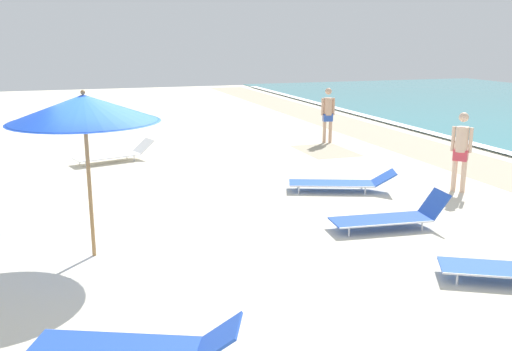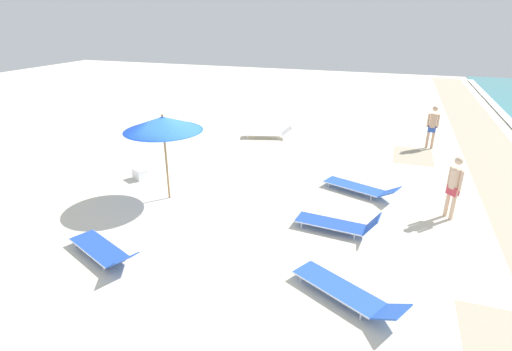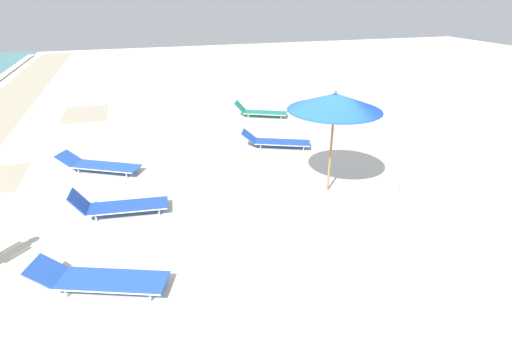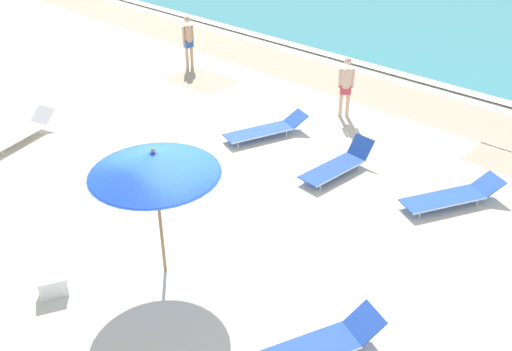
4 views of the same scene
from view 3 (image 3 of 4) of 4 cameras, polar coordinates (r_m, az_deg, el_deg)
name	(u,v)px [view 3 (image 3 of 4)]	position (r m, az deg, el deg)	size (l,w,h in m)	color
ground_plane	(303,201)	(10.05, 6.76, -3.60)	(60.00, 60.00, 0.16)	beige
beach_umbrella	(335,102)	(9.68, 11.20, 10.24)	(2.26, 2.26, 2.59)	#9E7547
sun_lounger_under_umbrella	(118,205)	(9.70, -19.07, -4.02)	(0.82, 2.15, 0.63)	blue
sun_lounger_beside_umbrella	(276,141)	(13.11, 2.81, 4.94)	(1.44, 2.28, 0.52)	blue
sun_lounger_near_water_left	(99,165)	(12.15, -21.54, 1.44)	(1.66, 2.36, 0.47)	blue
sun_lounger_mid_beach_solo	(99,279)	(7.58, -21.50, -13.54)	(1.40, 2.40, 0.47)	blue
sun_lounger_mid_beach_pair_a	(260,111)	(16.37, 0.58, 9.14)	(1.45, 2.15, 0.59)	#1E8475
cooler_box	(409,192)	(10.54, 21.04, -2.16)	(0.55, 0.61, 0.37)	white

